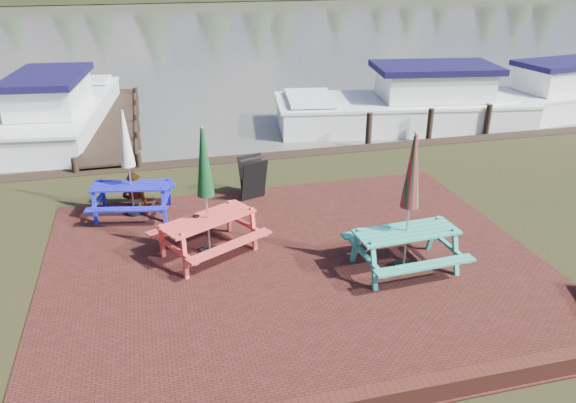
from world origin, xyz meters
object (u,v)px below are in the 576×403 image
(picnic_table_blue, at_px, (130,180))
(boat_jetty, at_px, (59,112))
(chalkboard, at_px, (253,178))
(boat_far, at_px, (544,100))
(picnic_table_teal, at_px, (407,225))
(picnic_table_red, at_px, (207,212))
(jetty, at_px, (112,122))
(person, at_px, (132,173))
(boat_near, at_px, (408,107))

(picnic_table_blue, relative_size, boat_jetty, 0.29)
(chalkboard, bearing_deg, boat_far, 5.76)
(picnic_table_teal, height_order, picnic_table_red, picnic_table_teal)
(jetty, relative_size, person, 5.58)
(picnic_table_blue, xyz_separation_m, boat_far, (14.17, 5.21, -0.38))
(boat_near, bearing_deg, boat_jetty, 87.96)
(jetty, relative_size, boat_jetty, 1.12)
(boat_jetty, height_order, boat_near, boat_near)
(jetty, bearing_deg, picnic_table_teal, -63.69)
(picnic_table_red, height_order, chalkboard, picnic_table_red)
(boat_far, bearing_deg, person, 100.68)
(boat_far, relative_size, person, 4.35)
(picnic_table_red, height_order, person, picnic_table_red)
(chalkboard, distance_m, jetty, 7.79)
(jetty, bearing_deg, person, -84.22)
(picnic_table_red, distance_m, boat_jetty, 10.32)
(jetty, xyz_separation_m, boat_far, (14.83, -2.05, 0.32))
(picnic_table_teal, bearing_deg, person, 136.45)
(picnic_table_red, xyz_separation_m, boat_far, (12.79, 7.35, -0.43))
(picnic_table_blue, xyz_separation_m, person, (0.04, 0.39, 0.00))
(chalkboard, xyz_separation_m, jetty, (-3.35, 7.02, -0.39))
(picnic_table_red, bearing_deg, picnic_table_blue, 94.70)
(picnic_table_blue, height_order, boat_near, picnic_table_blue)
(boat_jetty, distance_m, person, 7.49)
(boat_near, xyz_separation_m, person, (-8.94, -4.90, 0.34))
(picnic_table_blue, xyz_separation_m, chalkboard, (2.69, 0.24, -0.31))
(picnic_table_red, relative_size, boat_near, 0.28)
(picnic_table_teal, bearing_deg, chalkboard, 114.58)
(picnic_table_teal, height_order, picnic_table_blue, picnic_table_teal)
(jetty, bearing_deg, picnic_table_red, -77.81)
(picnic_table_teal, relative_size, picnic_table_red, 1.02)
(boat_jetty, bearing_deg, picnic_table_red, -62.39)
(jetty, relative_size, boat_far, 1.28)
(chalkboard, distance_m, boat_jetty, 8.80)
(chalkboard, bearing_deg, picnic_table_teal, -79.86)
(picnic_table_red, xyz_separation_m, boat_near, (7.60, 7.43, -0.39))
(picnic_table_teal, height_order, boat_near, picnic_table_teal)
(person, bearing_deg, boat_jetty, -49.36)
(picnic_table_red, xyz_separation_m, person, (-1.34, 2.53, -0.06))
(picnic_table_red, distance_m, boat_near, 10.64)
(boat_near, bearing_deg, person, 127.87)
(picnic_table_red, relative_size, boat_far, 0.35)
(picnic_table_blue, distance_m, boat_jetty, 7.85)
(picnic_table_blue, bearing_deg, picnic_table_teal, -25.66)
(person, bearing_deg, picnic_table_blue, 106.75)
(chalkboard, bearing_deg, boat_jetty, 106.65)
(picnic_table_blue, distance_m, boat_near, 10.43)
(chalkboard, relative_size, boat_near, 0.11)
(boat_far, xyz_separation_m, person, (-14.13, -4.82, 0.38))
(picnic_table_blue, xyz_separation_m, boat_near, (8.98, 5.29, -0.33))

